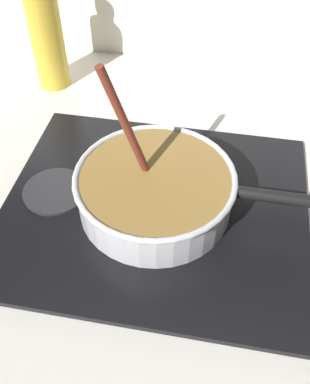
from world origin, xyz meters
The scene contains 6 objects.
ground centered at (0.00, 0.00, -0.02)m, with size 2.40×1.60×0.04m, color beige.
hob_plate centered at (0.02, 0.23, 0.01)m, with size 0.56×0.48×0.01m, color black.
burner_ring centered at (0.02, 0.23, 0.02)m, with size 0.18×0.18×0.01m, color #592D0C.
spare_burner centered at (-0.17, 0.23, 0.01)m, with size 0.12×0.12×0.01m, color #262628.
cooking_pan centered at (0.02, 0.23, 0.05)m, with size 0.41×0.29×0.29m.
sauce_bottle centered at (-0.30, 0.61, 0.12)m, with size 0.08×0.08×0.29m.
Camera 1 is at (0.12, -0.30, 0.62)m, focal length 41.14 mm.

